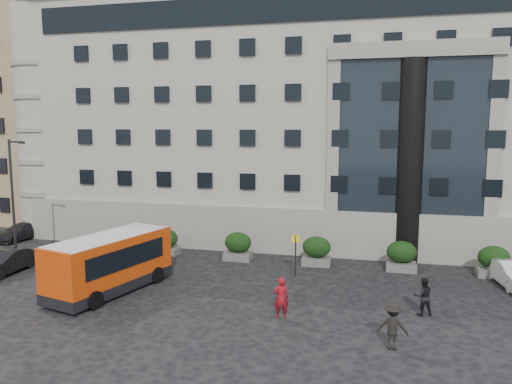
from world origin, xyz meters
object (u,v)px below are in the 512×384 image
at_px(hedge_a, 165,242).
at_px(pedestrian_a, 281,298).
at_px(street_lamp, 13,198).
at_px(parked_car_d, 103,220).
at_px(red_truck, 62,206).
at_px(pedestrian_b, 423,296).
at_px(minibus, 110,261).
at_px(parked_car_c, 21,231).
at_px(bus_stop_sign, 296,248).
at_px(hedge_b, 238,246).
at_px(parked_car_b, 6,262).
at_px(hedge_e, 494,261).
at_px(hedge_d, 401,256).
at_px(hedge_c, 317,251).
at_px(pedestrian_c, 393,326).

xyz_separation_m(hedge_a, pedestrian_a, (9.90, -9.20, 0.03)).
height_order(street_lamp, parked_car_d, street_lamp).
relative_size(red_truck, pedestrian_b, 3.28).
relative_size(hedge_a, street_lamp, 0.23).
xyz_separation_m(minibus, parked_car_c, (-13.14, 9.32, -1.04)).
height_order(bus_stop_sign, pedestrian_b, bus_stop_sign).
bearing_deg(parked_car_d, pedestrian_a, -42.75).
distance_m(minibus, pedestrian_a, 9.73).
bearing_deg(bus_stop_sign, parked_car_d, 152.47).
bearing_deg(hedge_b, parked_car_b, -153.48).
relative_size(bus_stop_sign, parked_car_d, 0.47).
bearing_deg(hedge_e, street_lamp, -170.52).
relative_size(parked_car_b, parked_car_d, 0.80).
relative_size(street_lamp, bus_stop_sign, 3.17).
bearing_deg(parked_car_b, bus_stop_sign, 11.05).
distance_m(parked_car_c, pedestrian_a, 25.16).
xyz_separation_m(hedge_e, street_lamp, (-28.74, -4.80, 3.44)).
distance_m(hedge_a, pedestrian_b, 17.84).
height_order(hedge_d, bus_stop_sign, bus_stop_sign).
bearing_deg(parked_car_c, parked_car_d, 61.36).
xyz_separation_m(bus_stop_sign, parked_car_b, (-17.00, -3.54, -1.03)).
height_order(parked_car_d, pedestrian_b, pedestrian_b).
xyz_separation_m(hedge_a, hedge_e, (20.80, 0.00, 0.00)).
height_order(street_lamp, bus_stop_sign, street_lamp).
bearing_deg(hedge_c, minibus, -142.52).
xyz_separation_m(hedge_a, parked_car_c, (-12.83, 1.58, -0.30)).
bearing_deg(pedestrian_c, hedge_a, -31.25).
bearing_deg(parked_car_c, hedge_e, 6.63).
height_order(parked_car_d, pedestrian_a, pedestrian_a).
distance_m(parked_car_d, pedestrian_c, 29.72).
height_order(hedge_c, minibus, minibus).
distance_m(bus_stop_sign, parked_car_b, 17.39).
distance_m(hedge_d, bus_stop_sign, 6.76).
distance_m(parked_car_d, pedestrian_b, 28.74).
bearing_deg(red_truck, parked_car_b, -66.14).
bearing_deg(hedge_e, pedestrian_c, -117.89).
height_order(minibus, parked_car_d, minibus).
bearing_deg(pedestrian_a, hedge_e, -156.33).
bearing_deg(pedestrian_c, hedge_d, -87.88).
distance_m(minibus, red_truck, 20.76).
xyz_separation_m(hedge_a, minibus, (0.31, -7.74, 0.75)).
distance_m(parked_car_c, pedestrian_c, 30.50).
relative_size(hedge_d, hedge_e, 1.00).
bearing_deg(hedge_d, hedge_b, 180.00).
relative_size(hedge_c, pedestrian_b, 1.01).
height_order(hedge_d, red_truck, red_truck).
height_order(hedge_d, hedge_e, same).
height_order(hedge_a, parked_car_b, hedge_a).
height_order(hedge_b, red_truck, red_truck).
xyz_separation_m(hedge_d, hedge_e, (5.20, 0.00, 0.00)).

